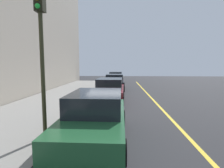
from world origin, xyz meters
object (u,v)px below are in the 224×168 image
Objects in this scene: parked_car_silver at (116,77)px; parked_car_black at (114,82)px; parked_car_maroon at (110,90)px; parked_car_green at (96,117)px; traffic_light_pole at (41,38)px.

parked_car_black is (6.67, 0.04, -0.00)m from parked_car_silver.
parked_car_maroon is (5.66, -0.09, 0.00)m from parked_car_black.
parked_car_maroon is 1.01× the size of parked_car_green.
parked_car_silver and parked_car_maroon have the same top height.
parked_car_silver is 1.04× the size of parked_car_maroon.
traffic_light_pole is (6.37, -1.59, 2.39)m from parked_car_maroon.
traffic_light_pole is (0.30, -1.53, 2.39)m from parked_car_green.
traffic_light_pole is at bearing -7.95° from parked_car_black.
parked_car_maroon is at bearing 179.41° from parked_car_green.
parked_car_silver is 6.67m from parked_car_black.
parked_car_black is at bearing 0.34° from parked_car_silver.
parked_car_black is 0.98× the size of parked_car_green.
parked_car_green is (18.40, -0.11, -0.00)m from parked_car_silver.
parked_car_silver and parked_car_green have the same top height.
parked_car_black is 12.38m from traffic_light_pole.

